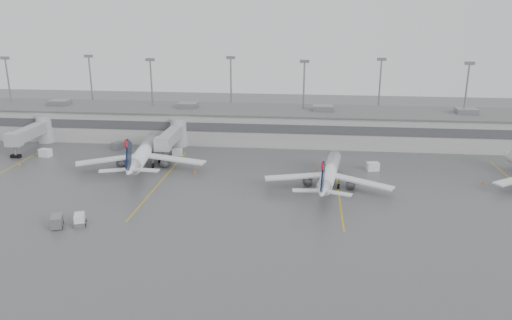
# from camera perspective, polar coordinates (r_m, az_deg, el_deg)

# --- Properties ---
(ground) EXTENTS (260.00, 260.00, 0.00)m
(ground) POSITION_cam_1_polar(r_m,az_deg,el_deg) (76.24, -3.17, -8.88)
(ground) COLOR #4C4C4F
(ground) RESTS_ON ground
(terminal) EXTENTS (152.00, 17.00, 9.45)m
(terminal) POSITION_cam_1_polar(r_m,az_deg,el_deg) (129.41, 0.92, 4.09)
(terminal) COLOR #A0A09B
(terminal) RESTS_ON ground
(light_masts) EXTENTS (142.40, 8.00, 20.60)m
(light_masts) POSITION_cam_1_polar(r_m,az_deg,el_deg) (133.53, 1.16, 7.93)
(light_masts) COLOR gray
(light_masts) RESTS_ON ground
(jet_bridge_left) EXTENTS (4.00, 17.20, 7.00)m
(jet_bridge_left) POSITION_cam_1_polar(r_m,az_deg,el_deg) (134.87, -23.83, 3.02)
(jet_bridge_left) COLOR #929497
(jet_bridge_left) RESTS_ON ground
(jet_bridge_right) EXTENTS (4.00, 17.20, 7.00)m
(jet_bridge_right) POSITION_cam_1_polar(r_m,az_deg,el_deg) (121.36, -9.32, 2.83)
(jet_bridge_right) COLOR #929497
(jet_bridge_right) RESTS_ON ground
(stand_markings) EXTENTS (105.25, 40.00, 0.01)m
(stand_markings) POSITION_cam_1_polar(r_m,az_deg,el_deg) (98.14, -0.92, -2.76)
(stand_markings) COLOR gold
(stand_markings) RESTS_ON ground
(jet_mid_left) EXTENTS (27.36, 30.85, 10.01)m
(jet_mid_left) POSITION_cam_1_polar(r_m,az_deg,el_deg) (109.97, -12.82, 0.71)
(jet_mid_left) COLOR white
(jet_mid_left) RESTS_ON ground
(jet_mid_right) EXTENTS (24.40, 27.52, 8.93)m
(jet_mid_right) POSITION_cam_1_polar(r_m,az_deg,el_deg) (96.65, 8.36, -1.52)
(jet_mid_right) COLOR white
(jet_mid_right) RESTS_ON ground
(baggage_tug) EXTENTS (2.65, 3.27, 1.83)m
(baggage_tug) POSITION_cam_1_polar(r_m,az_deg,el_deg) (84.93, -19.50, -6.55)
(baggage_tug) COLOR white
(baggage_tug) RESTS_ON ground
(baggage_cart) EXTENTS (2.61, 3.33, 1.88)m
(baggage_cart) POSITION_cam_1_polar(r_m,az_deg,el_deg) (85.27, -21.81, -6.52)
(baggage_cart) COLOR slate
(baggage_cart) RESTS_ON ground
(gse_uld_a) EXTENTS (2.85, 2.16, 1.83)m
(gse_uld_a) POSITION_cam_1_polar(r_m,az_deg,el_deg) (125.58, -22.94, 0.76)
(gse_uld_a) COLOR white
(gse_uld_a) RESTS_ON ground
(gse_uld_b) EXTENTS (2.24, 1.57, 1.53)m
(gse_uld_b) POSITION_cam_1_polar(r_m,az_deg,el_deg) (118.28, -8.99, 0.91)
(gse_uld_b) COLOR white
(gse_uld_b) RESTS_ON ground
(gse_uld_c) EXTENTS (2.79, 2.16, 1.76)m
(gse_uld_c) POSITION_cam_1_polar(r_m,az_deg,el_deg) (108.76, 13.21, -0.73)
(gse_uld_c) COLOR white
(gse_uld_c) RESTS_ON ground
(gse_loader) EXTENTS (2.61, 3.28, 1.79)m
(gse_loader) POSITION_cam_1_polar(r_m,az_deg,el_deg) (126.17, -15.54, 1.57)
(gse_loader) COLOR slate
(gse_loader) RESTS_ON ground
(cone_a) EXTENTS (0.46, 0.46, 0.73)m
(cone_a) POSITION_cam_1_polar(r_m,az_deg,el_deg) (121.01, -25.44, -0.41)
(cone_a) COLOR #E76204
(cone_a) RESTS_ON ground
(cone_b) EXTENTS (0.48, 0.48, 0.76)m
(cone_b) POSITION_cam_1_polar(r_m,az_deg,el_deg) (105.20, -7.06, -1.29)
(cone_b) COLOR #E76204
(cone_b) RESTS_ON ground
(cone_c) EXTENTS (0.40, 0.40, 0.64)m
(cone_c) POSITION_cam_1_polar(r_m,az_deg,el_deg) (105.98, 6.89, -1.18)
(cone_c) COLOR #E76204
(cone_c) RESTS_ON ground
(cone_d) EXTENTS (0.38, 0.38, 0.60)m
(cone_d) POSITION_cam_1_polar(r_m,az_deg,el_deg) (107.85, 24.48, -2.34)
(cone_d) COLOR #E76204
(cone_d) RESTS_ON ground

